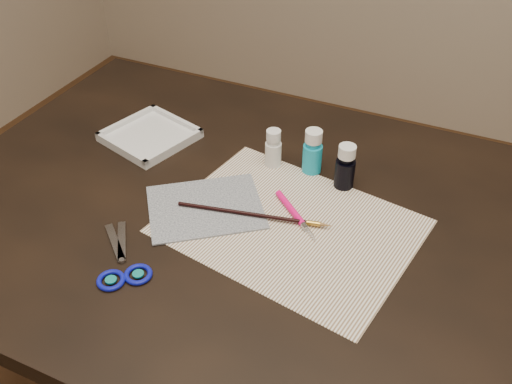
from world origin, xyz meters
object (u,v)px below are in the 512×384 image
at_px(paint_bottle_navy, 345,167).
at_px(scissors, 116,255).
at_px(canvas, 205,207).
at_px(paint_bottle_cyan, 313,151).
at_px(palette_tray, 150,135).
at_px(paper, 290,226).
at_px(paint_bottle_white, 273,148).

xyz_separation_m(paint_bottle_navy, scissors, (-0.30, -0.36, -0.04)).
distance_m(canvas, paint_bottle_cyan, 0.25).
relative_size(paint_bottle_navy, palette_tray, 0.56).
distance_m(paper, paint_bottle_cyan, 0.19).
bearing_deg(paint_bottle_navy, paper, -107.86).
distance_m(paint_bottle_cyan, paint_bottle_navy, 0.08).
height_order(canvas, paint_bottle_cyan, paint_bottle_cyan).
bearing_deg(scissors, canvas, -72.19).
xyz_separation_m(paint_bottle_cyan, paint_bottle_navy, (0.08, -0.02, -0.00)).
distance_m(canvas, paint_bottle_white, 0.20).
xyz_separation_m(paint_bottle_white, paint_bottle_cyan, (0.08, 0.01, 0.01)).
bearing_deg(paper, scissors, -140.73).
bearing_deg(paint_bottle_cyan, paper, -81.93).
bearing_deg(paint_bottle_white, paint_bottle_cyan, 9.17).
height_order(paint_bottle_cyan, scissors, paint_bottle_cyan).
bearing_deg(paper, paint_bottle_cyan, 98.07).
distance_m(paint_bottle_white, scissors, 0.40).
relative_size(paint_bottle_white, paint_bottle_navy, 0.88).
distance_m(paint_bottle_cyan, palette_tray, 0.38).
xyz_separation_m(canvas, paint_bottle_white, (0.06, 0.19, 0.04)).
distance_m(paint_bottle_white, paint_bottle_cyan, 0.08).
relative_size(paper, paint_bottle_navy, 4.59).
bearing_deg(scissors, palette_tray, -24.86).
bearing_deg(paint_bottle_white, paint_bottle_navy, -3.14).
height_order(paper, palette_tray, palette_tray).
bearing_deg(paint_bottle_white, paper, -57.37).
bearing_deg(paint_bottle_cyan, scissors, -119.92).
xyz_separation_m(canvas, paint_bottle_cyan, (0.14, 0.20, 0.05)).
relative_size(canvas, scissors, 1.16).
bearing_deg(canvas, palette_tray, 144.80).
distance_m(paint_bottle_navy, palette_tray, 0.45).
relative_size(paint_bottle_white, paint_bottle_cyan, 0.86).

